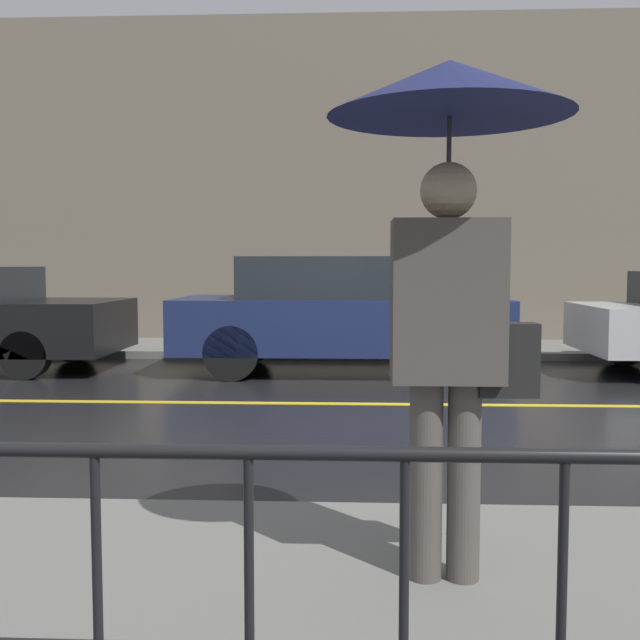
{
  "coord_description": "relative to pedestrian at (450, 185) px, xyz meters",
  "views": [
    {
      "loc": [
        -0.84,
        -7.56,
        1.42
      ],
      "look_at": [
        -1.09,
        -2.36,
        1.04
      ],
      "focal_mm": 42.0,
      "sensor_mm": 36.0,
      "label": 1
    }
  ],
  "objects": [
    {
      "name": "sidewalk_far",
      "position": [
        0.46,
        9.07,
        -1.69
      ],
      "size": [
        28.0,
        2.08,
        0.11
      ],
      "color": "slate",
      "rests_on": "ground_plane"
    },
    {
      "name": "car_navy",
      "position": [
        -0.61,
        6.81,
        -0.96
      ],
      "size": [
        4.28,
        1.84,
        1.52
      ],
      "color": "#19234C",
      "rests_on": "ground_plane"
    },
    {
      "name": "pedestrian",
      "position": [
        0.0,
        0.0,
        0.0
      ],
      "size": [
        0.98,
        0.98,
        2.12
      ],
      "color": "#4C4742",
      "rests_on": "sidewalk_near"
    },
    {
      "name": "ground_plane",
      "position": [
        0.46,
        4.5,
        -1.74
      ],
      "size": [
        80.0,
        80.0,
        0.0
      ],
      "primitive_type": "plane",
      "color": "black"
    },
    {
      "name": "building_storefront",
      "position": [
        0.46,
        10.26,
        1.13
      ],
      "size": [
        28.0,
        0.3,
        5.74
      ],
      "color": "#706656",
      "rests_on": "ground_plane"
    },
    {
      "name": "sidewalk_near",
      "position": [
        0.46,
        -0.31,
        -1.69
      ],
      "size": [
        28.0,
        2.59,
        0.11
      ],
      "color": "slate",
      "rests_on": "ground_plane"
    },
    {
      "name": "lane_marking",
      "position": [
        0.46,
        4.5,
        -1.74
      ],
      "size": [
        25.2,
        0.12,
        0.01
      ],
      "color": "gold",
      "rests_on": "ground_plane"
    }
  ]
}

